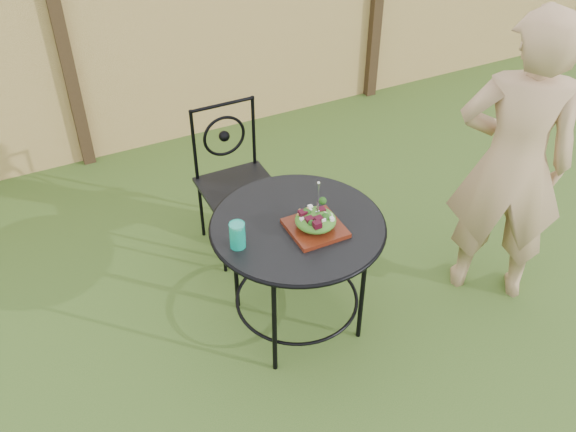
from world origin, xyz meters
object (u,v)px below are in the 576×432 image
object	(u,v)px
patio_table	(297,244)
patio_chair	(235,177)
diner	(512,164)
salad_plate	(315,228)

from	to	relation	value
patio_table	patio_chair	size ratio (longest dim) A/B	0.97
patio_table	patio_chair	bearing A→B (deg)	91.14
diner	patio_table	bearing A→B (deg)	26.96
diner	salad_plate	distance (m)	1.14
patio_chair	diner	bearing A→B (deg)	-41.60
patio_table	salad_plate	xyz separation A→B (m)	(0.06, -0.08, 0.15)
patio_chair	diner	xyz separation A→B (m)	(1.20, -1.06, 0.38)
patio_chair	salad_plate	size ratio (longest dim) A/B	3.52
patio_chair	salad_plate	world-z (taller)	patio_chair
diner	salad_plate	size ratio (longest dim) A/B	6.54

